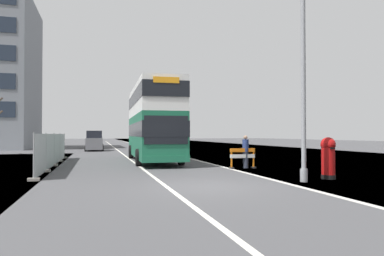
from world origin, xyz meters
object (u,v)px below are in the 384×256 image
Objects in this scene: double_decker_bus at (153,122)px; roadworks_barrier at (243,156)px; pedestrian_at_kerb at (246,152)px; red_pillar_postbox at (328,156)px; car_oncoming_near at (94,141)px; lamppost_foreground at (303,82)px; car_receding_mid at (95,141)px.

roadworks_barrier is (3.88, -6.44, -2.05)m from double_decker_bus.
pedestrian_at_kerb is (4.10, -6.34, -1.81)m from double_decker_bus.
pedestrian_at_kerb reaches higher than red_pillar_postbox.
car_oncoming_near is 2.55× the size of pedestrian_at_kerb.
red_pillar_postbox is (1.47, 0.53, -2.91)m from lamppost_foreground.
double_decker_bus is 6.79× the size of red_pillar_postbox.
pedestrian_at_kerb is (8.07, -23.25, -0.14)m from car_oncoming_near.
car_receding_mid is at bearing 99.52° from double_decker_bus.
pedestrian_at_kerb is at bearing -74.85° from car_receding_mid.
red_pillar_postbox is at bearing -74.86° from pedestrian_at_kerb.
double_decker_bus is 7.77m from pedestrian_at_kerb.
car_receding_mid is at bearing 105.15° from red_pillar_postbox.
car_receding_mid is (0.09, 6.22, -0.05)m from car_oncoming_near.
double_decker_bus reaches higher than red_pillar_postbox.
car_receding_mid is at bearing 89.21° from car_oncoming_near.
roadworks_barrier is at bearing -155.33° from pedestrian_at_kerb.
double_decker_bus is at bearing 108.49° from lamppost_foreground.
double_decker_bus is 12.91m from red_pillar_postbox.
lamppost_foreground is at bearing -74.57° from car_oncoming_near.
car_receding_mid is (-7.91, 35.21, -2.87)m from lamppost_foreground.
lamppost_foreground reaches higher than car_receding_mid.
red_pillar_postbox is at bearing -64.47° from double_decker_bus.
lamppost_foreground is 5.68× the size of roadworks_barrier.
double_decker_bus is 17.45m from car_oncoming_near.
car_oncoming_near is at bearing 108.57° from roadworks_barrier.
double_decker_bus is at bearing 122.92° from pedestrian_at_kerb.
roadworks_barrier is 0.36× the size of car_receding_mid.
red_pillar_postbox is at bearing 19.74° from lamppost_foreground.
lamppost_foreground is 2.04× the size of car_receding_mid.
car_oncoming_near is (-9.48, 28.45, 0.09)m from red_pillar_postbox.
pedestrian_at_kerb is (0.07, 5.73, -2.96)m from lamppost_foreground.
roadworks_barrier is (-0.15, 5.63, -3.20)m from lamppost_foreground.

